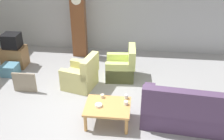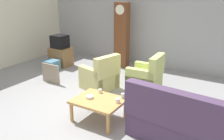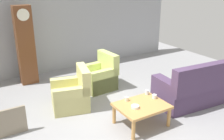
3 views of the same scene
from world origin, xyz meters
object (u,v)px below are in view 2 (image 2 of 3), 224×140
grandfather_clock (122,35)px  bowl_white_stacked (90,97)px  tv_crt (60,41)px  storage_box_blue (51,65)px  armchair_olive_near (100,77)px  couch_floral (191,127)px  framed_picture_leaning (51,73)px  armchair_olive_far (146,77)px  coffee_table_wood (99,102)px  cup_white_porcelain (118,100)px  cup_blue_rimmed (123,96)px  cup_cream_tall (100,91)px  tv_stand_cabinet (61,57)px

grandfather_clock → bowl_white_stacked: grandfather_clock is taller
tv_crt → storage_box_blue: tv_crt is taller
armchair_olive_near → couch_floral: bearing=-25.8°
couch_floral → framed_picture_leaning: size_ratio=3.62×
armchair_olive_far → couch_floral: bearing=-49.3°
coffee_table_wood → cup_white_porcelain: cup_white_porcelain is taller
armchair_olive_near → bowl_white_stacked: size_ratio=6.23×
bowl_white_stacked → armchair_olive_far: bearing=80.5°
cup_blue_rimmed → bowl_white_stacked: bearing=-148.2°
armchair_olive_far → cup_blue_rimmed: armchair_olive_far is taller
armchair_olive_near → tv_crt: bearing=156.9°
couch_floral → tv_crt: (-4.89, 2.24, 0.47)m
tv_crt → armchair_olive_near: bearing=-23.1°
cup_cream_tall → bowl_white_stacked: 0.33m
storage_box_blue → coffee_table_wood: bearing=-30.2°
couch_floral → tv_stand_cabinet: couch_floral is taller
couch_floral → armchair_olive_far: bearing=130.7°
armchair_olive_far → storage_box_blue: bearing=-176.5°
coffee_table_wood → armchair_olive_near: bearing=122.7°
couch_floral → storage_box_blue: couch_floral is taller
cup_cream_tall → cup_blue_rimmed: bearing=2.1°
armchair_olive_near → cup_cream_tall: armchair_olive_near is taller
armchair_olive_near → framed_picture_leaning: (-1.39, -0.38, -0.04)m
tv_crt → armchair_olive_far: bearing=-6.2°
tv_crt → storage_box_blue: (0.08, -0.55, -0.67)m
couch_floral → armchair_olive_near: size_ratio=2.28×
coffee_table_wood → cup_blue_rimmed: size_ratio=9.87×
armchair_olive_far → grandfather_clock: 2.11m
cup_blue_rimmed → storage_box_blue: bearing=156.8°
grandfather_clock → coffee_table_wood: bearing=-68.1°
tv_stand_cabinet → grandfather_clock: bearing=28.4°
armchair_olive_far → coffee_table_wood: armchair_olive_far is taller
cup_cream_tall → grandfather_clock: bearing=111.2°
cup_blue_rimmed → cup_cream_tall: (-0.53, -0.02, -0.01)m
storage_box_blue → cup_white_porcelain: (3.42, -1.69, 0.32)m
coffee_table_wood → cup_cream_tall: cup_cream_tall is taller
coffee_table_wood → armchair_olive_far: bearing=85.7°
storage_box_blue → cup_blue_rimmed: bearing=-23.2°
grandfather_clock → bowl_white_stacked: size_ratio=13.64×
armchair_olive_far → cup_cream_tall: size_ratio=11.52×
couch_floral → framed_picture_leaning: 4.13m
cup_blue_rimmed → bowl_white_stacked: 0.66m
cup_blue_rimmed → bowl_white_stacked: (-0.56, -0.35, -0.02)m
armchair_olive_far → cup_cream_tall: 1.71m
couch_floral → cup_white_porcelain: size_ratio=24.76×
coffee_table_wood → tv_stand_cabinet: tv_stand_cabinet is taller
armchair_olive_near → tv_crt: size_ratio=1.98×
cup_cream_tall → framed_picture_leaning: bearing=162.0°
tv_stand_cabinet → cup_cream_tall: 3.60m
tv_stand_cabinet → armchair_olive_near: bearing=-23.1°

